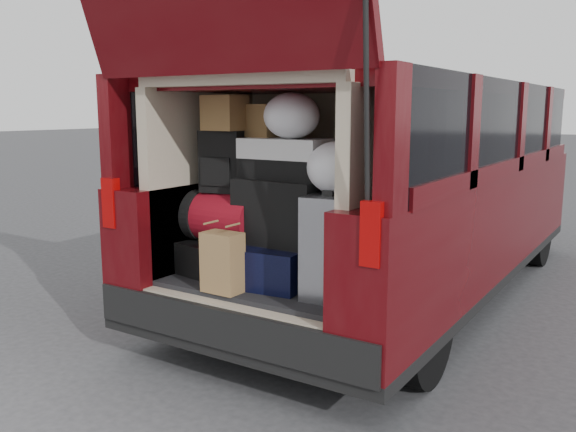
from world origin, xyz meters
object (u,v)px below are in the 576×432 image
(silver_roller, at_px, (332,246))
(black_soft_case, at_px, (283,212))
(navy_hardshell, at_px, (278,263))
(kraft_bag, at_px, (223,262))
(red_duffel, at_px, (225,218))
(black_hardshell, at_px, (224,256))
(twotone_duffel, at_px, (286,159))
(backpack, at_px, (223,161))

(silver_roller, distance_m, black_soft_case, 0.42)
(navy_hardshell, relative_size, black_soft_case, 1.00)
(kraft_bag, bearing_deg, red_duffel, 126.79)
(black_hardshell, xyz_separation_m, kraft_bag, (0.27, -0.35, 0.07))
(kraft_bag, bearing_deg, black_soft_case, 65.25)
(silver_roller, height_order, kraft_bag, silver_roller)
(navy_hardshell, distance_m, twotone_duffel, 0.62)
(silver_roller, bearing_deg, twotone_duffel, 156.27)
(silver_roller, bearing_deg, navy_hardshell, 165.31)
(red_duffel, height_order, backpack, backpack)
(black_hardshell, distance_m, navy_hardshell, 0.43)
(silver_roller, height_order, backpack, backpack)
(silver_roller, bearing_deg, black_soft_case, 160.96)
(black_soft_case, bearing_deg, backpack, -177.37)
(navy_hardshell, bearing_deg, black_soft_case, 48.45)
(navy_hardshell, xyz_separation_m, silver_roller, (0.40, -0.06, 0.17))
(black_hardshell, height_order, twotone_duffel, twotone_duffel)
(navy_hardshell, bearing_deg, kraft_bag, -120.41)
(red_duffel, distance_m, black_soft_case, 0.41)
(red_duffel, relative_size, black_soft_case, 0.90)
(black_soft_case, xyz_separation_m, twotone_duffel, (0.00, 0.03, 0.31))
(navy_hardshell, height_order, silver_roller, silver_roller)
(backpack, bearing_deg, navy_hardshell, -12.79)
(red_duffel, xyz_separation_m, black_soft_case, (0.41, 0.04, 0.07))
(black_hardshell, xyz_separation_m, black_soft_case, (0.45, 0.01, 0.33))
(kraft_bag, xyz_separation_m, black_soft_case, (0.17, 0.36, 0.26))
(silver_roller, relative_size, red_duffel, 1.18)
(red_duffel, bearing_deg, silver_roller, -1.60)
(navy_hardshell, relative_size, backpack, 1.40)
(navy_hardshell, bearing_deg, twotone_duffel, 66.27)
(black_hardshell, distance_m, red_duffel, 0.26)
(kraft_bag, distance_m, twotone_duffel, 0.71)
(navy_hardshell, distance_m, backpack, 0.72)
(red_duffel, height_order, black_soft_case, black_soft_case)
(navy_hardshell, relative_size, twotone_duffel, 1.02)
(black_hardshell, height_order, kraft_bag, kraft_bag)
(backpack, relative_size, twotone_duffel, 0.73)
(red_duffel, distance_m, twotone_duffel, 0.56)
(silver_roller, relative_size, twotone_duffel, 1.08)
(black_soft_case, xyz_separation_m, backpack, (-0.43, -0.01, 0.28))
(red_duffel, bearing_deg, kraft_bag, -52.02)
(black_hardshell, xyz_separation_m, red_duffel, (0.04, -0.02, 0.26))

